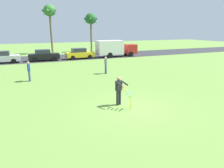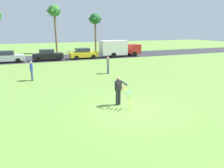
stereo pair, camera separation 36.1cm
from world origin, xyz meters
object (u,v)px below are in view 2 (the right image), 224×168
at_px(person_walker_near, 31,70).
at_px(person_walker_far, 108,65).
at_px(palm_tree_centre_far, 95,20).
at_px(parked_car_silver, 7,57).
at_px(parked_car_yellow, 83,54).
at_px(parked_car_black, 48,55).
at_px(kite_held, 128,94).
at_px(parked_truck_red_cab, 118,48).
at_px(palm_tree_right_near, 54,13).
at_px(person_kite_flyer, 118,90).

xyz_separation_m(person_walker_near, person_walker_far, (7.26, 0.28, 0.00)).
distance_m(person_walker_near, person_walker_far, 7.27).
distance_m(palm_tree_centre_far, person_walker_near, 24.72).
height_order(parked_car_silver, parked_car_yellow, same).
relative_size(parked_car_silver, person_walker_far, 2.45).
distance_m(parked_car_black, person_walker_near, 12.00).
xyz_separation_m(parked_car_yellow, person_walker_far, (-0.29, -11.49, 0.16)).
xyz_separation_m(kite_held, palm_tree_centre_far, (7.40, 29.87, 5.16)).
distance_m(kite_held, person_walker_near, 10.32).
bearing_deg(parked_truck_red_cab, parked_car_silver, 180.00).
relative_size(parked_car_silver, person_walker_near, 2.45).
distance_m(parked_car_silver, person_walker_far, 15.34).
bearing_deg(parked_car_silver, parked_car_yellow, -0.01).
bearing_deg(kite_held, parked_car_silver, 110.62).
height_order(parked_truck_red_cab, person_walker_far, parked_truck_red_cab).
relative_size(palm_tree_right_near, person_walker_near, 4.99).
relative_size(parked_car_black, parked_truck_red_cab, 0.63).
bearing_deg(kite_held, palm_tree_right_near, 90.40).
distance_m(kite_held, parked_truck_red_cab, 22.46).
distance_m(parked_car_black, palm_tree_centre_far, 14.48).
bearing_deg(palm_tree_right_near, parked_car_silver, -130.22).
height_order(palm_tree_right_near, palm_tree_centre_far, palm_tree_right_near).
distance_m(palm_tree_centre_far, person_walker_far, 21.75).
bearing_deg(palm_tree_centre_far, parked_car_black, -137.92).
bearing_deg(person_walker_far, parked_car_black, 113.25).
bearing_deg(palm_tree_right_near, parked_car_yellow, -72.64).
xyz_separation_m(parked_car_silver, person_walker_near, (2.90, -11.77, 0.16)).
xyz_separation_m(parked_car_yellow, palm_tree_right_near, (-2.82, 9.02, 6.43)).
relative_size(person_kite_flyer, parked_car_yellow, 0.41).
xyz_separation_m(palm_tree_right_near, person_walker_near, (-4.73, -20.79, -6.27)).
distance_m(parked_truck_red_cab, palm_tree_centre_far, 10.20).
bearing_deg(person_walker_far, kite_held, -103.97).
relative_size(parked_car_yellow, palm_tree_right_near, 0.49).
bearing_deg(person_kite_flyer, parked_car_silver, 110.70).
distance_m(person_kite_flyer, kite_held, 0.78).
bearing_deg(parked_truck_red_cab, palm_tree_right_near, 133.63).
distance_m(kite_held, parked_car_black, 20.99).
xyz_separation_m(person_kite_flyer, parked_car_yellow, (2.86, 20.09, -0.18)).
bearing_deg(parked_car_black, person_walker_far, -66.75).
bearing_deg(kite_held, person_walker_far, 76.03).
height_order(parked_car_silver, palm_tree_right_near, palm_tree_right_near).
relative_size(palm_tree_right_near, palm_tree_centre_far, 1.17).
distance_m(parked_car_silver, parked_car_yellow, 10.45).
bearing_deg(parked_truck_red_cab, person_kite_flyer, -113.26).
distance_m(person_kite_flyer, person_walker_near, 9.56).
bearing_deg(person_kite_flyer, kite_held, -71.47).
bearing_deg(parked_truck_red_cab, parked_car_black, 179.99).
relative_size(parked_car_black, person_walker_far, 2.46).
bearing_deg(parked_truck_red_cab, parked_car_yellow, -179.99).
relative_size(kite_held, parked_car_yellow, 0.30).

